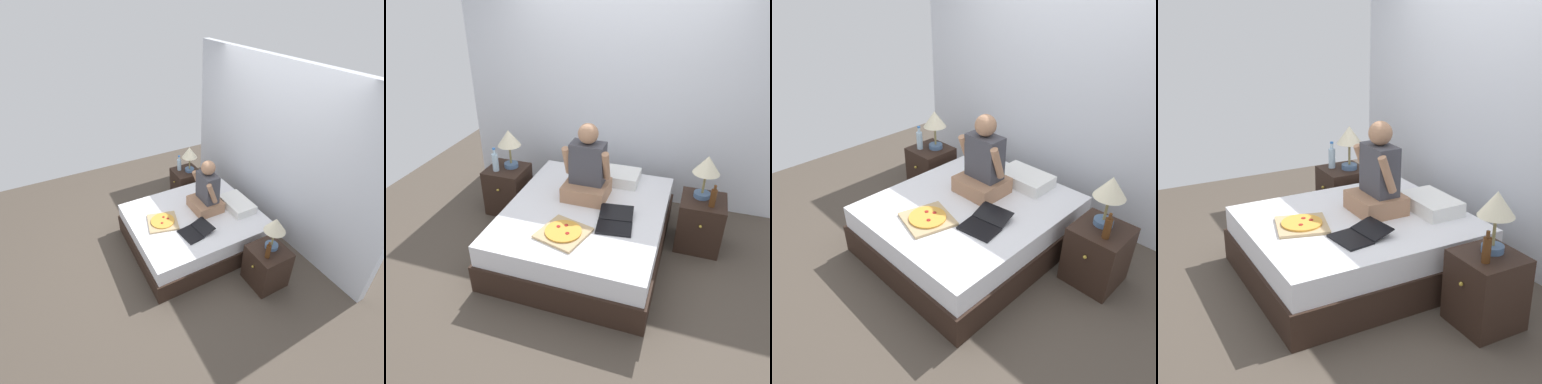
# 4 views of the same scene
# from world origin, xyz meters

# --- Properties ---
(ground_plane) EXTENTS (5.84, 5.84, 0.00)m
(ground_plane) POSITION_xyz_m (0.00, 0.00, 0.00)
(ground_plane) COLOR #4C4238
(wall_back) EXTENTS (3.84, 0.12, 2.50)m
(wall_back) POSITION_xyz_m (0.00, 1.28, 1.25)
(wall_back) COLOR silver
(wall_back) RESTS_ON ground
(bed) EXTENTS (1.56, 1.84, 0.50)m
(bed) POSITION_xyz_m (0.00, 0.00, 0.25)
(bed) COLOR black
(bed) RESTS_ON ground
(nightstand_left) EXTENTS (0.44, 0.47, 0.55)m
(nightstand_left) POSITION_xyz_m (-1.10, 0.44, 0.28)
(nightstand_left) COLOR black
(nightstand_left) RESTS_ON ground
(lamp_on_left_nightstand) EXTENTS (0.26, 0.26, 0.45)m
(lamp_on_left_nightstand) POSITION_xyz_m (-1.06, 0.49, 0.88)
(lamp_on_left_nightstand) COLOR #4C6B93
(lamp_on_left_nightstand) RESTS_ON nightstand_left
(water_bottle) EXTENTS (0.07, 0.07, 0.28)m
(water_bottle) POSITION_xyz_m (-1.18, 0.35, 0.66)
(water_bottle) COLOR silver
(water_bottle) RESTS_ON nightstand_left
(nightstand_right) EXTENTS (0.44, 0.47, 0.55)m
(nightstand_right) POSITION_xyz_m (1.10, 0.44, 0.28)
(nightstand_right) COLOR black
(nightstand_right) RESTS_ON ground
(lamp_on_right_nightstand) EXTENTS (0.26, 0.26, 0.45)m
(lamp_on_right_nightstand) POSITION_xyz_m (1.07, 0.49, 0.88)
(lamp_on_right_nightstand) COLOR #4C6B93
(lamp_on_right_nightstand) RESTS_ON nightstand_right
(beer_bottle) EXTENTS (0.06, 0.06, 0.23)m
(beer_bottle) POSITION_xyz_m (1.17, 0.34, 0.65)
(beer_bottle) COLOR #512D14
(beer_bottle) RESTS_ON nightstand_right
(pillow) EXTENTS (0.52, 0.34, 0.12)m
(pillow) POSITION_xyz_m (0.14, 0.64, 0.56)
(pillow) COLOR white
(pillow) RESTS_ON bed
(person_seated) EXTENTS (0.47, 0.40, 0.78)m
(person_seated) POSITION_xyz_m (-0.06, 0.23, 0.79)
(person_seated) COLOR #A37556
(person_seated) RESTS_ON bed
(laptop) EXTENTS (0.37, 0.45, 0.07)m
(laptop) POSITION_xyz_m (0.34, -0.18, 0.52)
(laptop) COLOR black
(laptop) RESTS_ON bed
(pizza_box) EXTENTS (0.49, 0.49, 0.05)m
(pizza_box) POSITION_xyz_m (-0.06, -0.47, 0.52)
(pizza_box) COLOR tan
(pizza_box) RESTS_ON bed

